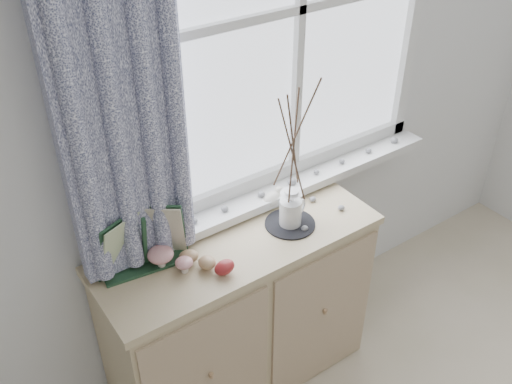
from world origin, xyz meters
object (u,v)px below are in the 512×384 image
at_px(sideboard, 241,314).
at_px(twig_pitcher, 294,141).
at_px(toadstool_cluster, 167,257).
at_px(botanical_book, 146,243).

height_order(sideboard, twig_pitcher, twig_pitcher).
bearing_deg(toadstool_cluster, twig_pitcher, -5.47).
distance_m(sideboard, botanical_book, 0.67).
xyz_separation_m(sideboard, botanical_book, (-0.37, 0.05, 0.56)).
height_order(sideboard, botanical_book, botanical_book).
height_order(botanical_book, toadstool_cluster, botanical_book).
height_order(toadstool_cluster, twig_pitcher, twig_pitcher).
xyz_separation_m(sideboard, twig_pitcher, (0.24, -0.03, 0.83)).
distance_m(botanical_book, toadstool_cluster, 0.10).
distance_m(sideboard, twig_pitcher, 0.86).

